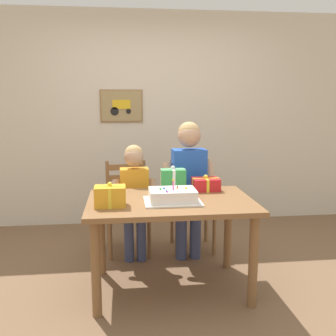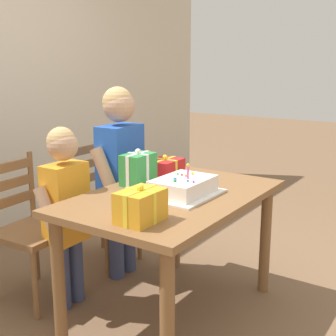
{
  "view_description": "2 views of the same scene",
  "coord_description": "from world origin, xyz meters",
  "px_view_note": "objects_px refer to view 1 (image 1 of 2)",
  "views": [
    {
      "loc": [
        -0.37,
        -2.98,
        1.56
      ],
      "look_at": [
        -0.02,
        0.02,
        1.02
      ],
      "focal_mm": 41.47,
      "sensor_mm": 36.0,
      "label": 1
    },
    {
      "loc": [
        -2.1,
        -1.38,
        1.5
      ],
      "look_at": [
        -0.0,
        0.03,
        0.91
      ],
      "focal_mm": 48.53,
      "sensor_mm": 36.0,
      "label": 2
    }
  ],
  "objects_px": {
    "gift_box_corner_small": "(110,196)",
    "birthday_cake": "(172,196)",
    "gift_box_beside_cake": "(173,180)",
    "dining_table": "(171,213)",
    "child_older": "(189,177)",
    "chair_right": "(192,204)",
    "child_younger": "(134,192)",
    "gift_box_red_large": "(206,184)",
    "chair_left": "(127,206)"
  },
  "relations": [
    {
      "from": "gift_box_beside_cake",
      "to": "gift_box_corner_small",
      "type": "height_order",
      "value": "gift_box_beside_cake"
    },
    {
      "from": "dining_table",
      "to": "chair_right",
      "type": "height_order",
      "value": "chair_right"
    },
    {
      "from": "gift_box_beside_cake",
      "to": "gift_box_corner_small",
      "type": "relative_size",
      "value": 0.98
    },
    {
      "from": "gift_box_corner_small",
      "to": "chair_right",
      "type": "distance_m",
      "value": 1.34
    },
    {
      "from": "child_older",
      "to": "gift_box_corner_small",
      "type": "bearing_deg",
      "value": -135.01
    },
    {
      "from": "chair_right",
      "to": "dining_table",
      "type": "bearing_deg",
      "value": -110.66
    },
    {
      "from": "gift_box_corner_small",
      "to": "birthday_cake",
      "type": "bearing_deg",
      "value": 7.18
    },
    {
      "from": "birthday_cake",
      "to": "child_younger",
      "type": "xyz_separation_m",
      "value": [
        -0.28,
        0.66,
        -0.12
      ]
    },
    {
      "from": "gift_box_red_large",
      "to": "chair_right",
      "type": "height_order",
      "value": "chair_right"
    },
    {
      "from": "chair_right",
      "to": "child_older",
      "type": "bearing_deg",
      "value": -106.05
    },
    {
      "from": "gift_box_beside_cake",
      "to": "child_older",
      "type": "distance_m",
      "value": 0.36
    },
    {
      "from": "dining_table",
      "to": "birthday_cake",
      "type": "distance_m",
      "value": 0.17
    },
    {
      "from": "dining_table",
      "to": "gift_box_corner_small",
      "type": "relative_size",
      "value": 5.61
    },
    {
      "from": "gift_box_red_large",
      "to": "chair_left",
      "type": "distance_m",
      "value": 0.97
    },
    {
      "from": "birthday_cake",
      "to": "gift_box_corner_small",
      "type": "distance_m",
      "value": 0.48
    },
    {
      "from": "gift_box_corner_small",
      "to": "child_younger",
      "type": "height_order",
      "value": "child_younger"
    },
    {
      "from": "gift_box_beside_cake",
      "to": "gift_box_corner_small",
      "type": "distance_m",
      "value": 0.68
    },
    {
      "from": "dining_table",
      "to": "child_older",
      "type": "bearing_deg",
      "value": 67.21
    },
    {
      "from": "gift_box_corner_small",
      "to": "child_older",
      "type": "relative_size",
      "value": 0.17
    },
    {
      "from": "dining_table",
      "to": "chair_left",
      "type": "relative_size",
      "value": 1.43
    },
    {
      "from": "dining_table",
      "to": "chair_left",
      "type": "distance_m",
      "value": 0.96
    },
    {
      "from": "chair_right",
      "to": "child_older",
      "type": "distance_m",
      "value": 0.46
    },
    {
      "from": "dining_table",
      "to": "gift_box_beside_cake",
      "type": "distance_m",
      "value": 0.36
    },
    {
      "from": "gift_box_beside_cake",
      "to": "child_older",
      "type": "bearing_deg",
      "value": 57.52
    },
    {
      "from": "gift_box_beside_cake",
      "to": "child_older",
      "type": "xyz_separation_m",
      "value": [
        0.19,
        0.3,
        -0.04
      ]
    },
    {
      "from": "chair_left",
      "to": "child_younger",
      "type": "height_order",
      "value": "child_younger"
    },
    {
      "from": "gift_box_red_large",
      "to": "chair_left",
      "type": "bearing_deg",
      "value": 139.21
    },
    {
      "from": "dining_table",
      "to": "gift_box_red_large",
      "type": "height_order",
      "value": "gift_box_red_large"
    },
    {
      "from": "gift_box_corner_small",
      "to": "dining_table",
      "type": "bearing_deg",
      "value": 15.15
    },
    {
      "from": "gift_box_corner_small",
      "to": "chair_left",
      "type": "distance_m",
      "value": 1.08
    },
    {
      "from": "gift_box_beside_cake",
      "to": "birthday_cake",
      "type": "bearing_deg",
      "value": -98.02
    },
    {
      "from": "birthday_cake",
      "to": "gift_box_red_large",
      "type": "xyz_separation_m",
      "value": [
        0.34,
        0.36,
        0.01
      ]
    },
    {
      "from": "gift_box_red_large",
      "to": "child_younger",
      "type": "height_order",
      "value": "child_younger"
    },
    {
      "from": "birthday_cake",
      "to": "gift_box_corner_small",
      "type": "bearing_deg",
      "value": -172.82
    },
    {
      "from": "chair_left",
      "to": "gift_box_corner_small",
      "type": "bearing_deg",
      "value": -97.75
    },
    {
      "from": "gift_box_corner_small",
      "to": "chair_right",
      "type": "bearing_deg",
      "value": 51.42
    },
    {
      "from": "gift_box_beside_cake",
      "to": "gift_box_corner_small",
      "type": "bearing_deg",
      "value": -141.6
    },
    {
      "from": "birthday_cake",
      "to": "gift_box_corner_small",
      "type": "height_order",
      "value": "birthday_cake"
    },
    {
      "from": "chair_left",
      "to": "child_younger",
      "type": "bearing_deg",
      "value": -77.08
    },
    {
      "from": "child_older",
      "to": "child_younger",
      "type": "xyz_separation_m",
      "value": [
        -0.52,
        0.0,
        -0.13
      ]
    },
    {
      "from": "gift_box_beside_cake",
      "to": "gift_box_red_large",
      "type": "bearing_deg",
      "value": -0.25
    },
    {
      "from": "birthday_cake",
      "to": "chair_right",
      "type": "height_order",
      "value": "birthday_cake"
    },
    {
      "from": "birthday_cake",
      "to": "chair_right",
      "type": "bearing_deg",
      "value": 71.06
    },
    {
      "from": "chair_right",
      "to": "child_younger",
      "type": "height_order",
      "value": "child_younger"
    },
    {
      "from": "dining_table",
      "to": "chair_left",
      "type": "height_order",
      "value": "chair_left"
    },
    {
      "from": "gift_box_beside_cake",
      "to": "dining_table",
      "type": "bearing_deg",
      "value": -101.11
    },
    {
      "from": "gift_box_red_large",
      "to": "gift_box_beside_cake",
      "type": "relative_size",
      "value": 1.03
    },
    {
      "from": "dining_table",
      "to": "chair_right",
      "type": "relative_size",
      "value": 1.43
    },
    {
      "from": "birthday_cake",
      "to": "gift_box_red_large",
      "type": "bearing_deg",
      "value": 46.38
    },
    {
      "from": "child_younger",
      "to": "gift_box_corner_small",
      "type": "bearing_deg",
      "value": -105.69
    }
  ]
}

